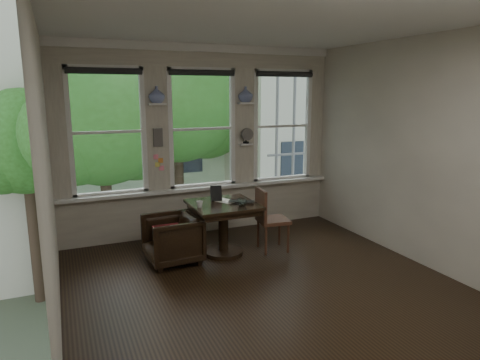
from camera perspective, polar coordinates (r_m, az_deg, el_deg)
name	(u,v)px	position (r m, az deg, el deg)	size (l,w,h in m)	color
ground	(263,285)	(5.31, 3.03, -13.75)	(4.50, 4.50, 0.00)	black
ceiling	(266,23)	(4.85, 3.43, 20.19)	(4.50, 4.50, 0.00)	silver
wall_back	(202,141)	(6.93, -5.11, 5.17)	(4.50, 4.50, 0.00)	beige
wall_front	(415,212)	(3.06, 22.33, -3.97)	(4.50, 4.50, 0.00)	beige
wall_left	(48,177)	(4.37, -24.27, 0.35)	(4.50, 4.50, 0.00)	beige
wall_right	(415,151)	(6.19, 22.25, 3.57)	(4.50, 4.50, 0.00)	beige
window_left	(108,132)	(6.61, -17.25, 6.12)	(1.10, 0.12, 1.90)	white
window_center	(202,129)	(6.91, -5.14, 6.81)	(1.10, 0.12, 1.90)	white
window_right	(281,126)	(7.49, 5.54, 7.18)	(1.10, 0.12, 1.90)	white
shelf_left	(157,104)	(6.60, -11.01, 9.90)	(0.26, 0.16, 0.03)	white
shelf_right	(246,103)	(7.06, 0.75, 10.21)	(0.26, 0.16, 0.03)	white
intercom	(158,137)	(6.66, -10.90, 5.61)	(0.14, 0.06, 0.28)	#59544F
sticky_notes	(159,160)	(6.71, -10.79, 2.64)	(0.16, 0.01, 0.24)	pink
desk_fan	(246,138)	(7.07, 0.80, 5.59)	(0.20, 0.20, 0.24)	#59544F
vase_left	(157,95)	(6.60, -11.06, 11.11)	(0.24, 0.24, 0.25)	silver
vase_right	(246,94)	(7.05, 0.75, 11.34)	(0.24, 0.24, 0.25)	silver
table	(223,229)	(6.10, -2.23, -6.53)	(0.90, 0.90, 0.75)	black
armchair_left	(172,239)	(5.90, -9.02, -7.80)	(0.70, 0.72, 0.65)	black
cushion_red	(172,231)	(5.86, -9.06, -6.67)	(0.45, 0.45, 0.06)	maroon
side_chair_right	(273,220)	(6.25, 4.44, -5.29)	(0.42, 0.42, 0.92)	#3F2616
laptop	(241,203)	(5.97, 0.09, -3.04)	(0.36, 0.23, 0.03)	black
mug	(200,204)	(5.79, -5.41, -3.23)	(0.10, 0.10, 0.09)	white
drinking_glass	(242,202)	(5.84, 0.27, -2.97)	(0.13, 0.13, 0.11)	white
tablet	(216,193)	(6.11, -3.21, -1.78)	(0.16, 0.02, 0.22)	black
papers	(225,201)	(6.11, -1.96, -2.81)	(0.22, 0.30, 0.00)	silver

